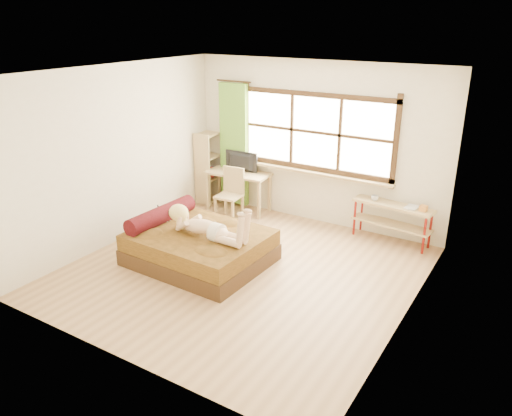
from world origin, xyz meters
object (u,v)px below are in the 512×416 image
Objects in this scene: woman at (205,218)px; kitten at (165,213)px; chair at (231,190)px; bookshelf at (210,166)px; desk at (238,177)px; pipe_shelf at (393,214)px; bed at (197,245)px.

kitten is (-0.87, 0.15, -0.17)m from woman.
chair is (-0.73, 1.71, -0.24)m from woman.
chair is at bearing 86.88° from kitten.
chair is 0.99m from bookshelf.
desk is 0.40m from chair.
woman is at bearing -72.51° from desk.
desk is (-0.83, 2.08, -0.12)m from woman.
pipe_shelf is (2.80, 0.12, -0.16)m from desk.
bed is 2.60m from bookshelf.
desk reaches higher than pipe_shelf.
kitten is 3.51m from pipe_shelf.
bookshelf is (-0.73, 0.15, 0.06)m from desk.
bookshelf reaches higher than kitten.
woman is 1.44× the size of chair.
bed is 1.42× the size of bookshelf.
bookshelf is at bearing 123.96° from bed.
chair reaches higher than pipe_shelf.
desk is (0.04, 1.93, 0.05)m from kitten.
woman is 1.02× the size of pipe_shelf.
bed is 3.06m from pipe_shelf.
woman is at bearing -125.60° from pipe_shelf.
chair reaches higher than bed.
woman is 2.97m from pipe_shelf.
chair is 0.71× the size of pipe_shelf.
pipe_shelf reaches higher than bed.
bookshelf is (-1.36, 2.18, 0.43)m from bed.
kitten is 2.19m from bookshelf.
bed is at bearing -61.66° from bookshelf.
chair reaches higher than desk.
chair is at bearing -79.85° from desk.
chair is 2.75m from pipe_shelf.
bed is at bearing 167.19° from woman.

